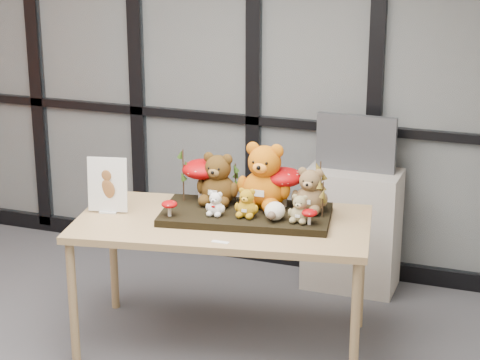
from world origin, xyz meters
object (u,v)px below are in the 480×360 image
at_px(display_table, 223,231).
at_px(diorama_tray, 246,215).
at_px(bear_brown_medium, 218,176).
at_px(mushroom_back_left, 203,178).
at_px(bear_white_bow, 216,202).
at_px(mushroom_front_right, 309,216).
at_px(mushroom_back_right, 283,186).
at_px(monitor, 356,143).
at_px(bear_pooh_yellow, 265,172).
at_px(sign_holder, 107,187).
at_px(bear_beige_small, 300,207).
at_px(bear_tan_back, 310,187).
at_px(cabinet, 352,229).
at_px(mushroom_front_left, 169,208).
at_px(plush_cream_hedgehog, 275,210).
at_px(bear_small_yellow, 247,201).

height_order(display_table, diorama_tray, diorama_tray).
bearing_deg(bear_brown_medium, mushroom_back_left, 152.25).
bearing_deg(bear_white_bow, mushroom_front_right, -6.71).
height_order(mushroom_back_right, monitor, monitor).
bearing_deg(bear_brown_medium, bear_white_bow, -82.97).
distance_m(display_table, bear_brown_medium, 0.33).
height_order(bear_pooh_yellow, mushroom_back_right, bear_pooh_yellow).
distance_m(display_table, mushroom_back_left, 0.37).
distance_m(display_table, diorama_tray, 0.16).
relative_size(display_table, sign_holder, 5.41).
bearing_deg(sign_holder, bear_beige_small, -6.16).
xyz_separation_m(bear_pooh_yellow, bear_white_bow, (-0.21, -0.23, -0.13)).
relative_size(bear_pooh_yellow, bear_tan_back, 1.50).
bearing_deg(mushroom_front_right, cabinet, 89.84).
xyz_separation_m(mushroom_front_left, monitor, (0.78, 1.23, 0.14)).
bearing_deg(bear_beige_small, bear_pooh_yellow, 136.47).
bearing_deg(plush_cream_hedgehog, bear_pooh_yellow, 112.95).
relative_size(bear_small_yellow, mushroom_front_left, 1.83).
height_order(bear_tan_back, bear_white_bow, bear_tan_back).
bearing_deg(mushroom_front_right, bear_small_yellow, 179.56).
distance_m(bear_brown_medium, cabinet, 1.23).
bearing_deg(bear_tan_back, sign_holder, -174.45).
relative_size(plush_cream_hedgehog, sign_holder, 0.35).
distance_m(bear_pooh_yellow, mushroom_front_right, 0.41).
relative_size(bear_tan_back, monitor, 0.54).
bearing_deg(mushroom_back_left, plush_cream_hedgehog, -20.31).
bearing_deg(bear_brown_medium, mushroom_front_left, -130.99).
distance_m(diorama_tray, mushroom_back_right, 0.27).
height_order(sign_holder, monitor, monitor).
bearing_deg(mushroom_front_right, plush_cream_hedgehog, 178.59).
relative_size(bear_pooh_yellow, cabinet, 0.51).
distance_m(bear_pooh_yellow, cabinet, 1.12).
xyz_separation_m(bear_small_yellow, mushroom_back_left, (-0.35, 0.19, 0.04)).
bearing_deg(bear_pooh_yellow, bear_small_yellow, -111.53).
distance_m(bear_beige_small, monitor, 1.07).
distance_m(display_table, bear_tan_back, 0.56).
relative_size(bear_brown_medium, plush_cream_hedgehog, 2.94).
bearing_deg(bear_brown_medium, bear_tan_back, -4.11).
height_order(bear_pooh_yellow, mushroom_front_left, bear_pooh_yellow).
bearing_deg(sign_holder, bear_small_yellow, -5.25).
height_order(diorama_tray, monitor, monitor).
bearing_deg(mushroom_back_right, cabinet, 74.60).
distance_m(bear_tan_back, monitor, 0.87).
relative_size(plush_cream_hedgehog, mushroom_back_left, 0.43).
height_order(display_table, monitor, monitor).
relative_size(bear_small_yellow, bear_white_bow, 1.20).
distance_m(display_table, sign_holder, 0.71).
relative_size(display_table, bear_beige_small, 10.31).
bearing_deg(sign_holder, bear_brown_medium, 11.48).
relative_size(bear_tan_back, mushroom_front_left, 2.81).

